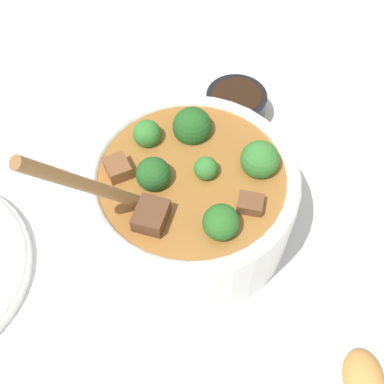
% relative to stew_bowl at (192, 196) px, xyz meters
% --- Properties ---
extents(ground_plane, '(4.00, 4.00, 0.00)m').
position_rel_stew_bowl_xyz_m(ground_plane, '(-0.00, 0.00, -0.06)').
color(ground_plane, silver).
extents(stew_bowl, '(0.26, 0.23, 0.24)m').
position_rel_stew_bowl_xyz_m(stew_bowl, '(0.00, 0.00, 0.00)').
color(stew_bowl, white).
rests_on(stew_bowl, ground_plane).
extents(condiment_bowl, '(0.08, 0.08, 0.05)m').
position_rel_stew_bowl_xyz_m(condiment_bowl, '(-0.09, -0.16, -0.04)').
color(condiment_bowl, black).
rests_on(condiment_bowl, ground_plane).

